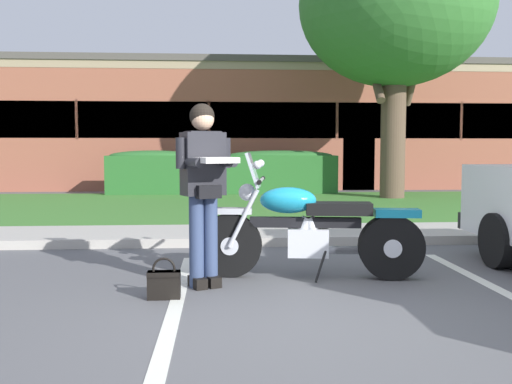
{
  "coord_description": "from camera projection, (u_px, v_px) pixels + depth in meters",
  "views": [
    {
      "loc": [
        -0.75,
        -4.28,
        1.29
      ],
      "look_at": [
        -0.34,
        1.48,
        0.85
      ],
      "focal_mm": 40.01,
      "sensor_mm": 36.0,
      "label": 1
    }
  ],
  "objects": [
    {
      "name": "brick_building",
      "position": [
        211.0,
        129.0,
        22.38
      ],
      "size": [
        23.36,
        10.47,
        4.12
      ],
      "color": "#93513D",
      "rests_on": "ground"
    },
    {
      "name": "curb_strip",
      "position": [
        273.0,
        241.0,
        7.59
      ],
      "size": [
        60.0,
        0.2,
        0.12
      ],
      "primitive_type": "cube",
      "color": "#ADA89E",
      "rests_on": "ground"
    },
    {
      "name": "rider_person",
      "position": [
        204.0,
        179.0,
        5.25
      ],
      "size": [
        0.57,
        0.66,
        1.7
      ],
      "color": "black",
      "rests_on": "ground"
    },
    {
      "name": "ground_plane",
      "position": [
        314.0,
        316.0,
        4.41
      ],
      "size": [
        140.0,
        140.0,
        0.0
      ],
      "primitive_type": "plane",
      "color": "#565659"
    },
    {
      "name": "shade_tree",
      "position": [
        395.0,
        6.0,
        14.01
      ],
      "size": [
        4.75,
        4.75,
        6.85
      ],
      "color": "brown",
      "rests_on": "ground"
    },
    {
      "name": "concrete_walk",
      "position": [
        267.0,
        233.0,
        8.43
      ],
      "size": [
        60.0,
        1.5,
        0.08
      ],
      "primitive_type": "cube",
      "color": "#ADA89E",
      "rests_on": "ground"
    },
    {
      "name": "grass_lawn",
      "position": [
        250.0,
        206.0,
        12.55
      ],
      "size": [
        60.0,
        6.79,
        0.06
      ],
      "primitive_type": "cube",
      "color": "#3D752D",
      "rests_on": "ground"
    },
    {
      "name": "hedge_left",
      "position": [
        152.0,
        172.0,
        15.61
      ],
      "size": [
        2.42,
        0.9,
        1.24
      ],
      "color": "#286028",
      "rests_on": "ground"
    },
    {
      "name": "hedge_center_left",
      "position": [
        280.0,
        172.0,
        15.85
      ],
      "size": [
        3.07,
        0.9,
        1.24
      ],
      "color": "#286028",
      "rests_on": "ground"
    },
    {
      "name": "stall_stripe_0",
      "position": [
        174.0,
        311.0,
        4.53
      ],
      "size": [
        0.15,
        4.4,
        0.01
      ],
      "primitive_type": "cube",
      "rotation": [
        0.0,
        0.0,
        -0.01
      ],
      "color": "silver",
      "rests_on": "ground"
    },
    {
      "name": "motorcycle",
      "position": [
        318.0,
        229.0,
        5.66
      ],
      "size": [
        2.24,
        0.82,
        1.26
      ],
      "color": "black",
      "rests_on": "ground"
    },
    {
      "name": "handbag",
      "position": [
        164.0,
        282.0,
        4.9
      ],
      "size": [
        0.28,
        0.13,
        0.36
      ],
      "color": "black",
      "rests_on": "ground"
    }
  ]
}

